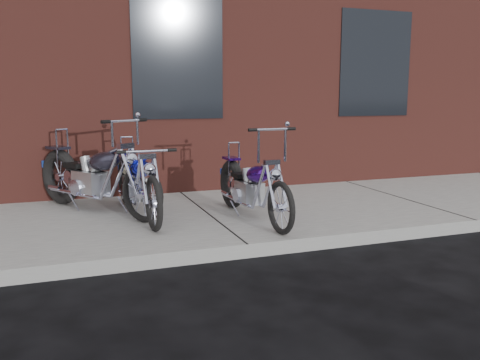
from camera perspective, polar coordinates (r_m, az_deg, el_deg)
name	(u,v)px	position (r m, az deg, el deg)	size (l,w,h in m)	color
ground	(248,258)	(5.30, 0.87, -8.79)	(120.00, 120.00, 0.00)	black
sidewalk	(207,218)	(6.65, -3.71, -4.33)	(22.00, 3.00, 0.15)	gray
chopper_purple	(252,189)	(6.24, 1.36, -1.03)	(0.50, 2.06, 1.16)	black
chopper_blue	(138,185)	(6.53, -11.40, -0.54)	(0.54, 2.20, 0.95)	black
chopper_third	(95,179)	(6.86, -15.97, 0.12)	(1.40, 2.10, 1.23)	black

